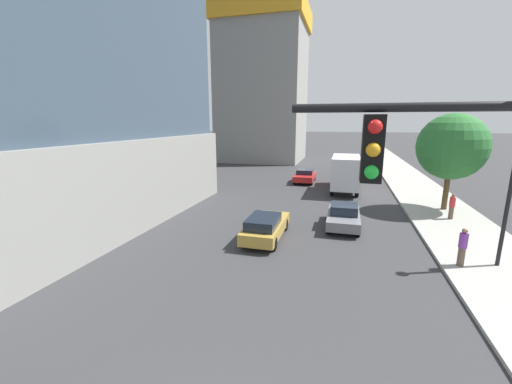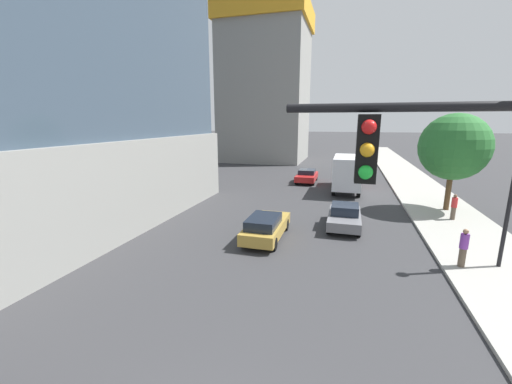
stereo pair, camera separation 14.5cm
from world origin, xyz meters
The scene contains 10 objects.
sidewalk centered at (8.67, 20.00, 0.07)m, with size 4.79×120.00×0.15m, color #9E9B93.
construction_building centered at (-11.17, 48.19, 13.00)m, with size 19.13×19.21×30.39m.
street_lamp centered at (8.61, 12.09, 4.00)m, with size 0.44×0.44×5.89m.
street_tree centered at (8.98, 21.61, 4.57)m, with size 4.53×4.53×6.69m.
car_red centered at (-1.97, 30.03, 0.68)m, with size 1.95×4.40×1.34m.
car_gray centered at (2.08, 16.01, 0.70)m, with size 1.86×4.11×1.41m.
car_gold centered at (-1.97, 12.81, 0.71)m, with size 1.79×4.60×1.40m.
box_truck centered at (2.08, 26.63, 1.81)m, with size 2.34×7.48×3.27m.
pedestrian_red_shirt centered at (8.71, 19.10, 0.99)m, with size 0.34×0.34×1.64m.
pedestrian_purple_shirt centered at (7.04, 11.62, 1.01)m, with size 0.34×0.34×1.70m.
Camera 1 is at (1.94, -3.07, 6.27)m, focal length 22.29 mm.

